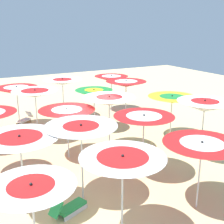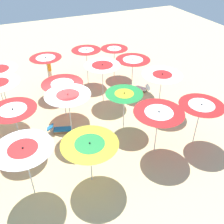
% 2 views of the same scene
% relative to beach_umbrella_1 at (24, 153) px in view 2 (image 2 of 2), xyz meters
% --- Properties ---
extents(ground, '(42.47, 42.47, 0.04)m').
position_rel_beach_umbrella_1_xyz_m(ground, '(-3.90, 2.64, -2.26)').
color(ground, beige).
extents(beach_umbrella_1, '(2.21, 2.21, 2.52)m').
position_rel_beach_umbrella_1_xyz_m(beach_umbrella_1, '(0.00, 0.00, 0.00)').
color(beach_umbrella_1, silver).
rests_on(beach_umbrella_1, ground).
extents(beach_umbrella_2, '(2.29, 2.29, 2.16)m').
position_rel_beach_umbrella_1_xyz_m(beach_umbrella_2, '(0.35, 2.41, -0.30)').
color(beach_umbrella_2, silver).
rests_on(beach_umbrella_2, ground).
extents(beach_umbrella_3, '(2.29, 2.29, 2.37)m').
position_rel_beach_umbrella_1_xyz_m(beach_umbrella_3, '(-0.13, 5.83, -0.09)').
color(beach_umbrella_3, silver).
rests_on(beach_umbrella_3, ground).
extents(beach_umbrella_4, '(2.12, 2.12, 2.32)m').
position_rel_beach_umbrella_1_xyz_m(beach_umbrella_4, '(0.11, 8.01, -0.16)').
color(beach_umbrella_4, silver).
rests_on(beach_umbrella_4, ground).
extents(beach_umbrella_6, '(2.16, 2.16, 2.37)m').
position_rel_beach_umbrella_1_xyz_m(beach_umbrella_6, '(-2.96, -0.06, -0.12)').
color(beach_umbrella_6, silver).
rests_on(beach_umbrella_6, ground).
extents(beach_umbrella_7, '(2.23, 2.23, 2.50)m').
position_rel_beach_umbrella_1_xyz_m(beach_umbrella_7, '(-2.98, 2.50, 0.02)').
color(beach_umbrella_7, silver).
rests_on(beach_umbrella_7, ground).
extents(beach_umbrella_8, '(1.93, 1.93, 2.22)m').
position_rel_beach_umbrella_1_xyz_m(beach_umbrella_8, '(-2.40, 5.24, -0.27)').
color(beach_umbrella_8, silver).
rests_on(beach_umbrella_8, ground).
extents(beach_umbrella_9, '(2.26, 2.26, 2.40)m').
position_rel_beach_umbrella_1_xyz_m(beach_umbrella_9, '(-3.13, 7.94, -0.07)').
color(beach_umbrella_9, silver).
rests_on(beach_umbrella_9, ground).
extents(beach_umbrella_12, '(2.29, 2.29, 2.16)m').
position_rel_beach_umbrella_1_xyz_m(beach_umbrella_12, '(-4.81, 2.67, -0.30)').
color(beach_umbrella_12, silver).
rests_on(beach_umbrella_12, ground).
extents(beach_umbrella_13, '(2.14, 2.14, 2.50)m').
position_rel_beach_umbrella_1_xyz_m(beach_umbrella_13, '(-5.40, 5.27, 0.04)').
color(beach_umbrella_13, silver).
rests_on(beach_umbrella_13, ground).
extents(beach_umbrella_14, '(2.20, 2.20, 2.29)m').
position_rel_beach_umbrella_1_xyz_m(beach_umbrella_14, '(-5.81, 7.51, -0.21)').
color(beach_umbrella_14, silver).
rests_on(beach_umbrella_14, ground).
extents(beach_umbrella_17, '(1.98, 1.98, 2.51)m').
position_rel_beach_umbrella_1_xyz_m(beach_umbrella_17, '(-7.78, 2.44, 0.06)').
color(beach_umbrella_17, silver).
rests_on(beach_umbrella_17, ground).
extents(beach_umbrella_18, '(1.98, 1.98, 2.48)m').
position_rel_beach_umbrella_1_xyz_m(beach_umbrella_18, '(-8.06, 5.19, 0.01)').
color(beach_umbrella_18, silver).
rests_on(beach_umbrella_18, ground).
extents(beach_umbrella_19, '(1.92, 1.92, 2.17)m').
position_rel_beach_umbrella_1_xyz_m(beach_umbrella_19, '(-8.26, 7.32, -0.28)').
color(beach_umbrella_19, silver).
rests_on(beach_umbrella_19, ground).
extents(lounger_0, '(0.73, 1.34, 0.51)m').
position_rel_beach_umbrella_1_xyz_m(lounger_0, '(-3.36, 2.00, -2.05)').
color(lounger_0, olive).
rests_on(lounger_0, ground).
extents(lounger_2, '(1.07, 0.94, 0.60)m').
position_rel_beach_umbrella_1_xyz_m(lounger_2, '(-5.42, 8.08, -2.04)').
color(lounger_2, olive).
rests_on(lounger_2, ground).
extents(beachgoer_0, '(0.30, 0.30, 1.80)m').
position_rel_beach_umbrella_1_xyz_m(beachgoer_0, '(-9.26, 2.79, -1.29)').
color(beachgoer_0, beige).
rests_on(beachgoer_0, ground).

